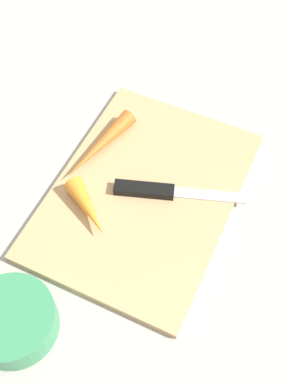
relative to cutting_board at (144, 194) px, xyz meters
The scene contains 6 objects.
ground_plane 0.01m from the cutting_board, ahead, with size 1.40×1.40×0.00m, color #ADA8A0.
cutting_board is the anchor object (origin of this frame).
knife 0.02m from the cutting_board, 131.69° to the left, with size 0.08×0.20×0.01m.
carrot_long 0.11m from the cutting_board, 112.56° to the right, with size 0.03×0.03×0.15m, color orange.
carrot_short 0.09m from the cutting_board, 40.91° to the right, with size 0.03×0.03×0.10m, color orange.
small_bowl 0.26m from the cutting_board, 14.51° to the right, with size 0.11×0.11×0.04m, color #388C59.
Camera 1 is at (0.37, 0.17, 0.64)m, focal length 46.31 mm.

